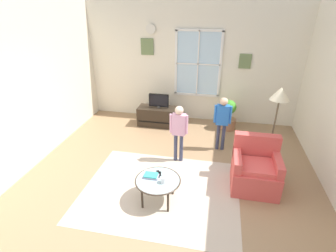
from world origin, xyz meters
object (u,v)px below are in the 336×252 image
armchair (255,170)px  remote_near_books (159,173)px  television (159,101)px  book_stack (151,176)px  cup (164,180)px  coffee_table (158,181)px  person_pink_shirt (179,128)px  tv_stand (159,116)px  potted_plant_by_window (228,115)px  person_blue_shirt (222,118)px  remote_near_cup (159,175)px  floor_lamp (279,103)px

armchair → remote_near_books: bearing=-160.6°
television → book_stack: bearing=-79.3°
cup → television: bearing=104.7°
coffee_table → person_pink_shirt: size_ratio=0.61×
tv_stand → book_stack: (0.51, -2.70, 0.20)m
remote_near_books → armchair: bearing=19.4°
television → potted_plant_by_window: television is taller
television → person_blue_shirt: size_ratio=0.42×
person_blue_shirt → person_pink_shirt: size_ratio=1.01×
book_stack → remote_near_books: bearing=46.7°
cup → remote_near_cup: cup is taller
potted_plant_by_window → person_pink_shirt: bearing=-120.0°
book_stack → person_pink_shirt: 1.23m
tv_stand → book_stack: 2.76m
remote_near_cup → floor_lamp: (1.82, 1.12, 0.94)m
coffee_table → remote_near_cup: size_ratio=5.11×
remote_near_cup → floor_lamp: size_ratio=0.09×
remote_near_books → remote_near_cup: size_ratio=1.00×
book_stack → floor_lamp: floor_lamp is taller
person_pink_shirt → remote_near_cup: bearing=-96.8°
armchair → coffee_table: size_ratio=1.22×
person_pink_shirt → remote_near_books: bearing=-97.7°
coffee_table → remote_near_books: remote_near_books is taller
tv_stand → cup: (0.73, -2.80, 0.22)m
tv_stand → potted_plant_by_window: 1.73m
television → coffee_table: television is taller
television → remote_near_books: size_ratio=3.55×
book_stack → person_blue_shirt: bearing=59.5°
television → remote_near_cup: television is taller
book_stack → remote_near_books: 0.15m
floor_lamp → remote_near_books: bearing=-149.4°
tv_stand → person_pink_shirt: 1.78m
tv_stand → floor_lamp: bearing=-31.8°
tv_stand → remote_near_cup: 2.71m
cup → floor_lamp: bearing=37.1°
armchair → potted_plant_by_window: (-0.43, 2.19, 0.03)m
coffee_table → floor_lamp: 2.40m
television → armchair: bearing=-43.6°
book_stack → remote_near_books: (0.10, 0.11, -0.01)m
tv_stand → television: size_ratio=2.13×
cup → tv_stand: bearing=104.7°
cup → person_blue_shirt: 2.07m
remote_near_books → person_blue_shirt: size_ratio=0.12×
cup → floor_lamp: floor_lamp is taller
cup → armchair: bearing=27.9°
armchair → floor_lamp: (0.29, 0.54, 1.03)m
armchair → cup: armchair is taller
tv_stand → remote_near_books: 2.67m
armchair → remote_near_cup: armchair is taller
potted_plant_by_window → floor_lamp: size_ratio=0.46×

